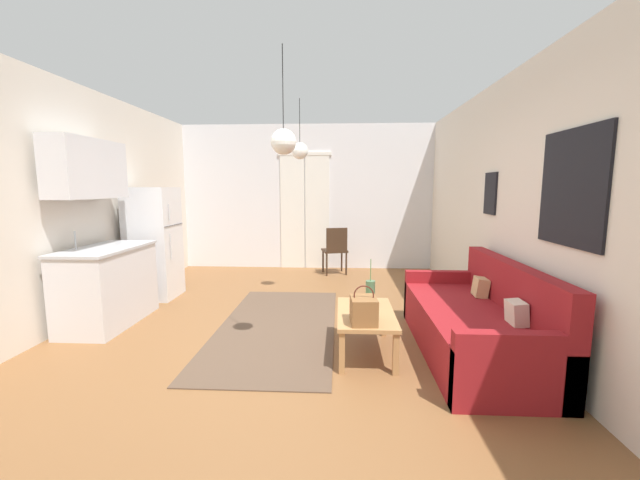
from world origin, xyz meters
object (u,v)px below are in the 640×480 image
(handbag, at_px, (364,310))
(accent_chair, at_px, (335,248))
(coffee_table, at_px, (366,317))
(pendant_lamp_near, at_px, (284,142))
(couch, at_px, (479,325))
(bamboo_vase, at_px, (370,293))
(pendant_lamp_far, at_px, (300,151))
(refrigerator, at_px, (154,243))

(handbag, bearing_deg, accent_chair, 94.58)
(coffee_table, bearing_deg, pendant_lamp_near, -168.17)
(couch, bearing_deg, handbag, -163.14)
(bamboo_vase, bearing_deg, pendant_lamp_near, -154.94)
(couch, height_order, pendant_lamp_far, pendant_lamp_far)
(refrigerator, bearing_deg, bamboo_vase, -27.43)
(accent_chair, height_order, pendant_lamp_near, pendant_lamp_near)
(couch, height_order, pendant_lamp_near, pendant_lamp_near)
(handbag, bearing_deg, bamboo_vase, 79.34)
(coffee_table, relative_size, bamboo_vase, 2.02)
(bamboo_vase, bearing_deg, handbag, -100.66)
(couch, relative_size, pendant_lamp_far, 2.54)
(pendant_lamp_far, bearing_deg, handbag, -70.14)
(pendant_lamp_far, bearing_deg, coffee_table, -66.12)
(coffee_table, xyz_separation_m, bamboo_vase, (0.06, 0.22, 0.18))
(refrigerator, relative_size, pendant_lamp_near, 1.73)
(coffee_table, xyz_separation_m, pendant_lamp_far, (-0.81, 1.82, 1.72))
(coffee_table, height_order, pendant_lamp_far, pendant_lamp_far)
(accent_chair, relative_size, pendant_lamp_far, 1.06)
(handbag, distance_m, refrigerator, 3.53)
(bamboo_vase, bearing_deg, refrigerator, 152.57)
(handbag, relative_size, pendant_lamp_near, 0.37)
(coffee_table, distance_m, pendant_lamp_far, 2.63)
(couch, xyz_separation_m, accent_chair, (-1.40, 3.30, 0.20))
(bamboo_vase, relative_size, pendant_lamp_near, 0.51)
(pendant_lamp_near, bearing_deg, coffee_table, 11.83)
(accent_chair, height_order, pendant_lamp_far, pendant_lamp_far)
(coffee_table, distance_m, accent_chair, 3.35)
(bamboo_vase, height_order, pendant_lamp_near, pendant_lamp_near)
(refrigerator, height_order, accent_chair, refrigerator)
(couch, distance_m, pendant_lamp_near, 2.48)
(pendant_lamp_near, bearing_deg, accent_chair, 83.28)
(couch, relative_size, pendant_lamp_near, 2.26)
(coffee_table, xyz_separation_m, refrigerator, (-2.90, 1.75, 0.44))
(couch, distance_m, bamboo_vase, 1.06)
(couch, height_order, accent_chair, couch)
(coffee_table, relative_size, pendant_lamp_far, 1.17)
(coffee_table, distance_m, handbag, 0.35)
(couch, distance_m, handbag, 1.19)
(couch, relative_size, accent_chair, 2.39)
(pendant_lamp_near, bearing_deg, bamboo_vase, 25.06)
(coffee_table, xyz_separation_m, accent_chair, (-0.33, 3.33, 0.13))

